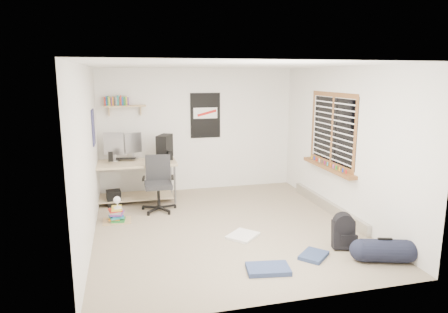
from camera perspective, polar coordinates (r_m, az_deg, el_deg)
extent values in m
cube|color=gray|center=(6.44, 0.17, -10.01)|extent=(4.00, 4.50, 0.01)
cube|color=white|center=(5.99, 0.19, 12.94)|extent=(4.00, 4.50, 0.01)
cube|color=silver|center=(8.27, -3.71, 3.79)|extent=(4.00, 0.01, 2.50)
cube|color=silver|center=(5.93, -18.94, 0.13)|extent=(0.01, 4.50, 2.50)
cube|color=silver|center=(6.86, 16.63, 1.75)|extent=(0.01, 4.50, 2.50)
cube|color=#CAA98C|center=(7.74, -13.36, -3.72)|extent=(1.90, 1.20, 0.80)
cube|color=#B8B9BD|center=(7.79, -15.41, 1.17)|extent=(0.40, 0.21, 0.42)
cube|color=#A1A2A6|center=(7.92, -12.86, 1.32)|extent=(0.36, 0.24, 0.39)
cube|color=black|center=(7.71, -8.48, 1.43)|extent=(0.36, 0.47, 0.45)
cube|color=black|center=(7.79, -13.84, -0.28)|extent=(0.37, 0.17, 0.02)
cube|color=black|center=(7.64, -15.90, -0.02)|extent=(0.09, 0.09, 0.17)
cube|color=black|center=(7.53, -7.70, 0.15)|extent=(0.09, 0.09, 0.17)
cube|color=#262628|center=(7.11, -9.38, -3.87)|extent=(0.70, 0.70, 0.98)
cube|color=tan|center=(7.96, -14.00, 7.02)|extent=(0.80, 0.22, 0.24)
cube|color=black|center=(8.24, -2.68, 5.87)|extent=(0.62, 0.03, 0.92)
cube|color=navy|center=(7.07, -18.17, 3.98)|extent=(0.02, 0.42, 0.60)
cube|color=brown|center=(7.06, 15.10, 3.74)|extent=(0.10, 1.50, 1.26)
cube|color=#B7B2A8|center=(7.36, 14.59, -6.80)|extent=(0.08, 2.50, 0.18)
cube|color=black|center=(5.85, 16.66, -10.62)|extent=(0.35, 0.31, 0.39)
cylinder|color=black|center=(5.65, 21.88, -12.47)|extent=(0.37, 0.37, 0.58)
cube|color=silver|center=(6.05, 2.70, -11.23)|extent=(0.57, 0.56, 0.04)
cube|color=navy|center=(5.10, 6.32, -15.67)|extent=(0.57, 0.41, 0.06)
cube|color=navy|center=(5.55, 12.68, -13.63)|extent=(0.48, 0.48, 0.05)
cube|color=brown|center=(6.83, -15.09, -7.74)|extent=(0.55, 0.49, 0.32)
cube|color=white|center=(6.74, -15.02, -5.94)|extent=(0.13, 0.22, 0.22)
cube|color=black|center=(7.66, -15.47, -5.73)|extent=(0.28, 0.28, 0.28)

